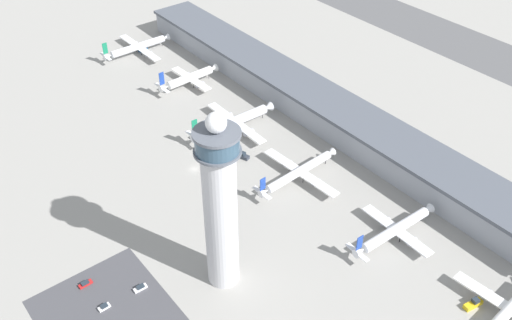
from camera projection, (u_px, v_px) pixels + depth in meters
ground_plane at (194, 169)px, 246.40m from camera, size 1000.00×1000.00×0.00m
terminal_building at (314, 103)px, 276.57m from camera, size 262.54×25.00×13.60m
runway_strip at (465, 45)px, 341.37m from camera, size 393.82×44.00×0.01m
control_tower at (220, 206)px, 178.09m from camera, size 14.35×14.35×67.71m
airplane_gate_alpha at (138, 47)px, 330.02m from camera, size 40.67×42.33×12.77m
airplane_gate_bravo at (190, 78)px, 300.28m from camera, size 30.95×35.94×13.86m
airplane_gate_charlie at (234, 122)px, 267.32m from camera, size 41.56×45.51×14.38m
airplane_gate_delta at (299, 172)px, 237.92m from camera, size 40.65×43.42×11.96m
airplane_gate_echo at (395, 230)px, 211.00m from camera, size 31.90×40.80×12.12m
airplane_gate_foxtrot at (509, 310)px, 182.02m from camera, size 39.42×39.87×11.98m
service_truck_catering at (473, 304)px, 187.86m from camera, size 3.41×7.18×3.12m
service_truck_fuel at (241, 155)px, 252.59m from camera, size 7.96×4.80×2.85m
service_truck_baggage at (143, 49)px, 335.18m from camera, size 3.18×5.90×2.91m
car_silver_sedan at (85, 284)px, 195.26m from camera, size 1.96×4.83×1.45m
car_white_wagon at (140, 288)px, 193.78m from camera, size 1.92×4.76×1.58m
car_yellow_taxi at (104, 307)px, 187.52m from camera, size 1.91×4.07×1.45m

